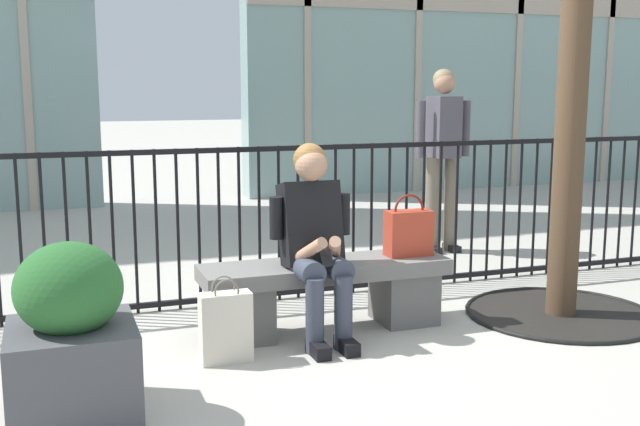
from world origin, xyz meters
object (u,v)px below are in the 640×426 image
stone_bench (325,289)px  seated_person_with_phone (315,236)px  handbag_on_bench (409,232)px  planter (71,338)px  bystander_at_railing (443,146)px  shopping_bag (226,327)px

stone_bench → seated_person_with_phone: size_ratio=1.32×
handbag_on_bench → seated_person_with_phone: bearing=-170.3°
planter → bystander_at_railing: bearing=38.2°
seated_person_with_phone → shopping_bag: size_ratio=2.45×
stone_bench → shopping_bag: (-0.73, -0.35, -0.06)m
stone_bench → handbag_on_bench: (0.58, -0.01, 0.34)m
stone_bench → planter: size_ratio=1.88×
handbag_on_bench → planter: handbag_on_bench is taller
stone_bench → shopping_bag: size_ratio=3.24×
shopping_bag → handbag_on_bench: bearing=14.5°
seated_person_with_phone → bystander_at_railing: bystander_at_railing is taller
stone_bench → seated_person_with_phone: (-0.11, -0.13, 0.38)m
stone_bench → planter: planter is taller
shopping_bag → planter: bearing=-150.2°
seated_person_with_phone → bystander_at_railing: 2.82m
bystander_at_railing → planter: bearing=-141.8°
shopping_bag → bystander_at_railing: size_ratio=0.29×
seated_person_with_phone → handbag_on_bench: 0.71m
stone_bench → handbag_on_bench: handbag_on_bench is taller
seated_person_with_phone → shopping_bag: bearing=-160.3°
handbag_on_bench → planter: 2.31m
bystander_at_railing → seated_person_with_phone: bearing=-134.6°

